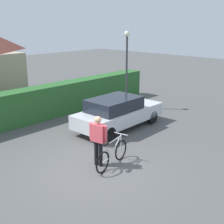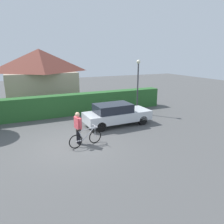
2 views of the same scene
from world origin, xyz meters
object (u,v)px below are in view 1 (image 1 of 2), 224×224
at_px(person_rider, 98,137).
at_px(street_lamp, 127,59).
at_px(bicycle, 112,155).
at_px(parked_car_near, 118,112).

bearing_deg(person_rider, street_lamp, 33.16).
distance_m(bicycle, person_rider, 0.71).
bearing_deg(street_lamp, parked_car_near, -145.92).
relative_size(parked_car_near, bicycle, 2.43).
distance_m(parked_car_near, bicycle, 3.50).
distance_m(bicycle, street_lamp, 6.92).
bearing_deg(street_lamp, bicycle, -143.05).
xyz_separation_m(bicycle, street_lamp, (5.24, 3.94, 2.18)).
xyz_separation_m(parked_car_near, bicycle, (-2.69, -2.22, -0.33)).
height_order(parked_car_near, person_rider, person_rider).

